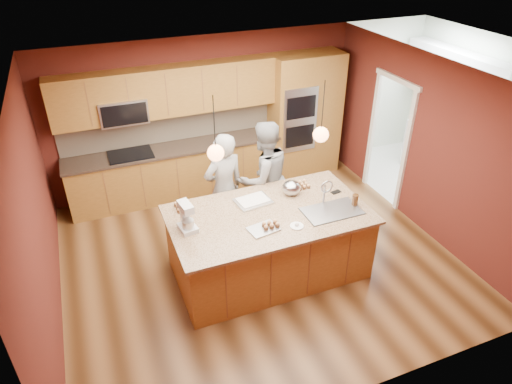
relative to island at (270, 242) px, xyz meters
name	(u,v)px	position (x,y,z in m)	size (l,w,h in m)	color
floor	(257,256)	(-0.05, 0.34, -0.50)	(5.50, 5.50, 0.00)	#462912
ceiling	(257,79)	(-0.05, 0.34, 2.20)	(5.50, 5.50, 0.00)	white
wall_back	(204,113)	(-0.05, 2.84, 0.85)	(5.50, 5.50, 0.00)	#531C16
wall_front	(361,304)	(-0.05, -2.16, 0.85)	(5.50, 5.50, 0.00)	#531C16
wall_left	(36,222)	(-2.80, 0.34, 0.85)	(5.00, 5.00, 0.00)	#531C16
wall_right	(423,145)	(2.70, 0.34, 0.85)	(5.00, 5.00, 0.00)	#531C16
cabinet_run	(172,144)	(-0.73, 2.58, 0.48)	(3.74, 0.64, 2.30)	brown
oven_column	(305,115)	(1.79, 2.53, 0.65)	(1.30, 0.62, 2.30)	brown
doorway_trim	(388,142)	(2.68, 1.14, 0.55)	(0.08, 1.11, 2.20)	white
laundry_room	(458,73)	(4.30, 1.54, 1.45)	(2.60, 2.70, 2.70)	silver
pendant_left	(216,153)	(-0.71, 0.00, 1.50)	(0.20, 0.20, 0.80)	black
pendant_right	(321,134)	(0.68, 0.00, 1.50)	(0.20, 0.20, 0.80)	black
island	(270,242)	(0.00, 0.00, 0.00)	(2.66, 1.49, 1.36)	brown
person_left	(224,188)	(-0.32, 1.00, 0.38)	(0.64, 0.42, 1.76)	black
person_right	(264,178)	(0.32, 1.00, 0.42)	(0.89, 0.70, 1.84)	slate
stand_mixer	(187,218)	(-1.11, 0.06, 0.64)	(0.24, 0.30, 0.38)	silver
sheet_cake	(253,201)	(-0.11, 0.33, 0.50)	(0.51, 0.40, 0.05)	silver
cooling_rack	(263,229)	(-0.23, -0.31, 0.49)	(0.37, 0.27, 0.02)	#AAABB1
mixing_bowl	(291,188)	(0.47, 0.33, 0.58)	(0.26, 0.26, 0.22)	#B2B3B9
plate	(297,226)	(0.19, -0.40, 0.49)	(0.18, 0.18, 0.01)	white
tumbler	(355,200)	(1.14, -0.25, 0.56)	(0.08, 0.08, 0.17)	#3C220F
phone	(336,192)	(1.08, 0.14, 0.48)	(0.14, 0.08, 0.01)	black
cupcakes_left	(184,206)	(-1.04, 0.55, 0.51)	(0.24, 0.24, 0.07)	tan
cupcakes_rack	(271,225)	(-0.13, -0.31, 0.53)	(0.23, 0.15, 0.07)	tan
cupcakes_right	(302,185)	(0.70, 0.46, 0.51)	(0.21, 0.21, 0.06)	tan
washer	(446,156)	(4.13, 1.18, -0.01)	(0.60, 0.62, 0.97)	silver
dryer	(425,143)	(4.14, 1.81, -0.02)	(0.59, 0.61, 0.96)	silver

